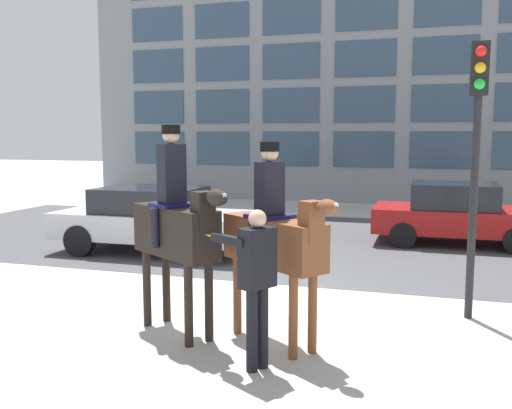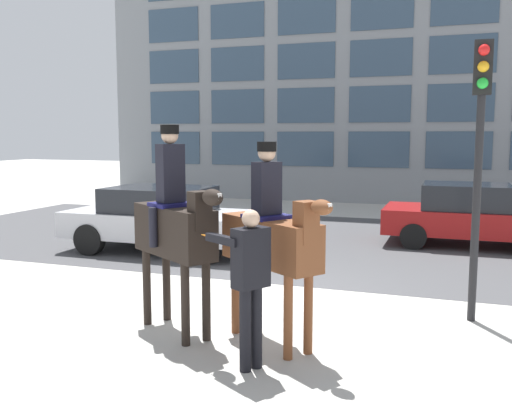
% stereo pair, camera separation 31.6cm
% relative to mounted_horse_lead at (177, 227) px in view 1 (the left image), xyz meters
% --- Properties ---
extents(ground_plane, '(80.00, 80.00, 0.00)m').
position_rel_mounted_horse_lead_xyz_m(ground_plane, '(0.67, 2.26, -1.43)').
color(ground_plane, '#B2AFA8').
extents(road_surface, '(22.44, 8.50, 0.01)m').
position_rel_mounted_horse_lead_xyz_m(road_surface, '(0.67, 7.01, -1.43)').
color(road_surface, '#444447').
rests_on(road_surface, ground_plane).
extents(mounted_horse_lead, '(1.68, 1.24, 2.75)m').
position_rel_mounted_horse_lead_xyz_m(mounted_horse_lead, '(0.00, 0.00, 0.00)').
color(mounted_horse_lead, black).
rests_on(mounted_horse_lead, ground_plane).
extents(mounted_horse_companion, '(1.70, 1.33, 2.53)m').
position_rel_mounted_horse_lead_xyz_m(mounted_horse_companion, '(1.31, 0.03, -0.08)').
color(mounted_horse_companion, brown).
rests_on(mounted_horse_companion, ground_plane).
extents(pedestrian_bystander, '(0.91, 0.46, 1.81)m').
position_rel_mounted_horse_lead_xyz_m(pedestrian_bystander, '(1.32, -0.81, -0.36)').
color(pedestrian_bystander, black).
rests_on(pedestrian_bystander, ground_plane).
extents(street_car_near_lane, '(4.39, 2.01, 1.45)m').
position_rel_mounted_horse_lead_xyz_m(street_car_near_lane, '(-2.73, 4.66, -0.67)').
color(street_car_near_lane, '#B7B7BC').
rests_on(street_car_near_lane, ground_plane).
extents(street_car_far_lane, '(3.91, 1.96, 1.47)m').
position_rel_mounted_horse_lead_xyz_m(street_car_far_lane, '(3.76, 7.62, -0.69)').
color(street_car_far_lane, maroon).
rests_on(street_car_far_lane, ground_plane).
extents(traffic_light, '(0.24, 0.29, 3.87)m').
position_rel_mounted_horse_lead_xyz_m(traffic_light, '(3.72, 1.81, 1.17)').
color(traffic_light, black).
rests_on(traffic_light, ground_plane).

